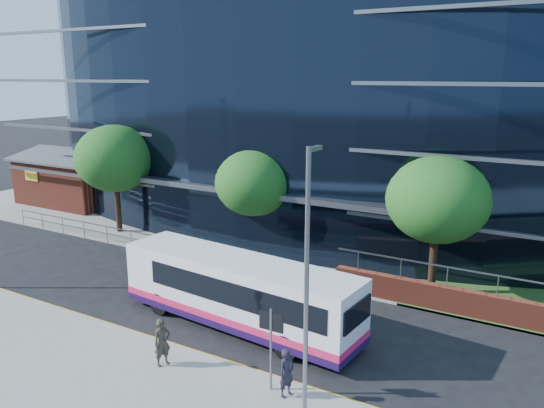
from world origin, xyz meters
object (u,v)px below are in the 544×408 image
Objects in this scene: street_sign at (271,332)px; pedestrian_b at (162,342)px; brick_pavilion at (78,179)px; streetlight_east at (307,278)px; tree_far_b at (254,183)px; pedestrian at (287,373)px; tree_far_a at (115,158)px; tree_far_c at (438,200)px; city_bus at (240,292)px.

street_sign is 4.20m from pedestrian_b.
brick_pavilion is 1.08× the size of streetlight_east.
street_sign is 13.54m from tree_far_b.
street_sign is 1.78× the size of pedestrian.
brick_pavilion is 1.42× the size of tree_far_b.
tree_far_a is (9.00, -4.50, 2.92)m from brick_pavilion.
tree_far_c is (2.50, 10.59, 2.39)m from street_sign.
tree_far_c is at bearing -2.86° from tree_far_b.
brick_pavilion is 25.87m from city_bus.
city_bus is at bearing 67.07° from pedestrian.
streetlight_east is at bearing -30.46° from tree_far_a.
tree_far_c reaches higher than tree_far_b.
tree_far_a is 0.87× the size of streetlight_east.
tree_far_a is 0.65× the size of city_bus.
tree_far_b is 0.56× the size of city_bus.
tree_far_b is 10.02m from tree_far_c.
tree_far_a is 21.36m from pedestrian.
brick_pavilion is 32.19m from streetlight_east.
street_sign is at bearing -31.17° from tree_far_a.
tree_far_b is (19.00, -4.00, 2.27)m from brick_pavilion.
streetlight_east is 0.74× the size of city_bus.
tree_far_b is 14.74m from streetlight_east.
tree_far_b is 14.17m from pedestrian.
street_sign is (26.50, -15.09, 0.21)m from brick_pavilion.
tree_far_a is at bearing 149.54° from streetlight_east.
street_sign reaches higher than pedestrian_b.
pedestrian_b is at bearing -93.07° from city_bus.
tree_far_b is at bearing 37.42° from pedestrian_b.
tree_far_c is 9.79m from city_bus.
street_sign is at bearing -39.63° from city_bus.
tree_far_b is at bearing 124.08° from street_sign.
tree_far_b reaches higher than street_sign.
tree_far_b reaches higher than brick_pavilion.
tree_far_c is 0.61× the size of city_bus.
tree_far_a reaches higher than tree_far_c.
brick_pavilion is at bearing 150.35° from street_sign.
street_sign is at bearing -55.92° from tree_far_b.
streetlight_east is 5.07× the size of pedestrian.
streetlight_east is at bearing -29.24° from brick_pavilion.
tree_far_c is 4.13× the size of pedestrian.
pedestrian_b is at bearing -73.33° from tree_far_b.
brick_pavilion is at bearing 153.45° from tree_far_a.
street_sign is 20.63m from tree_far_a.
tree_far_b is 12.61m from pedestrian_b.
tree_far_c is 13.41m from pedestrian_b.
city_bus is 6.32× the size of pedestrian_b.
street_sign is 0.43× the size of tree_far_c.
streetlight_east is (1.50, -0.59, 2.29)m from street_sign.
streetlight_east is at bearing -102.21° from pedestrian.
brick_pavilion is at bearing 75.87° from pedestrian_b.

